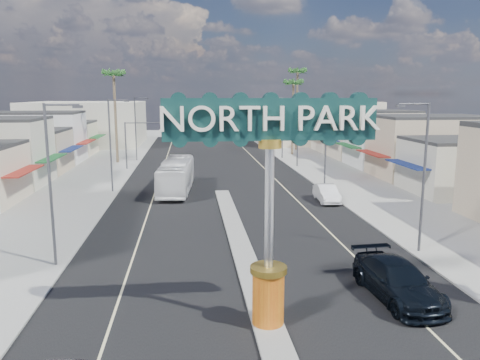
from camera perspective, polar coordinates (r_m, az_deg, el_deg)
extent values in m
plane|color=gray|center=(46.76, -2.32, -1.23)|extent=(160.00, 160.00, 0.00)
cube|color=black|center=(46.76, -2.32, -1.22)|extent=(20.00, 120.00, 0.01)
cube|color=gray|center=(31.29, -0.28, -7.00)|extent=(1.30, 30.00, 0.16)
cube|color=gray|center=(47.91, -19.28, -1.46)|extent=(8.00, 120.00, 0.12)
cube|color=gray|center=(49.68, 14.01, -0.77)|extent=(8.00, 120.00, 0.12)
cube|color=beige|center=(62.64, -25.75, 3.49)|extent=(12.00, 42.00, 6.00)
cube|color=#B7B29E|center=(64.97, 18.49, 4.21)|extent=(12.00, 42.00, 6.00)
cube|color=#B7B29E|center=(92.80, -18.11, 6.57)|extent=(20.00, 20.00, 8.00)
cube|color=beige|center=(94.26, 9.28, 7.00)|extent=(20.00, 20.00, 8.00)
cylinder|color=#D84010|center=(19.74, 3.45, -14.12)|extent=(1.30, 1.30, 2.20)
cylinder|color=gold|center=(19.27, 3.49, -10.80)|extent=(1.50, 1.50, 0.25)
cylinder|color=#B7B7BC|center=(18.50, 3.58, -3.49)|extent=(0.36, 0.36, 4.80)
cylinder|color=gold|center=(18.06, 3.67, 4.46)|extent=(0.90, 0.90, 0.35)
cube|color=#0F302E|center=(17.98, 3.71, 7.39)|extent=(8.20, 0.50, 1.60)
cylinder|color=#47474C|center=(60.56, -13.74, 4.03)|extent=(0.18, 0.18, 6.00)
cylinder|color=#47474C|center=(60.04, -11.48, 6.85)|extent=(5.00, 0.12, 0.12)
cube|color=black|center=(59.93, -9.55, 6.42)|extent=(0.32, 0.32, 1.00)
sphere|color=red|center=(59.72, -9.57, 6.72)|extent=(0.22, 0.22, 0.22)
cylinder|color=#47474C|center=(61.67, 7.02, 4.36)|extent=(0.18, 0.18, 6.00)
cylinder|color=#47474C|center=(60.91, 4.78, 7.06)|extent=(5.00, 0.12, 0.12)
cube|color=black|center=(60.59, 2.90, 6.60)|extent=(0.32, 0.32, 1.00)
sphere|color=red|center=(60.39, 2.93, 6.89)|extent=(0.22, 0.22, 0.22)
cylinder|color=#47474C|center=(27.22, -22.13, -0.83)|extent=(0.16, 0.16, 9.00)
cylinder|color=#47474C|center=(26.53, -20.90, 8.56)|extent=(1.80, 0.10, 0.10)
cube|color=#47474C|center=(26.35, -19.19, 8.44)|extent=(0.50, 0.22, 0.15)
cylinder|color=#47474C|center=(46.57, -15.52, 3.96)|extent=(0.16, 0.16, 9.00)
cylinder|color=#47474C|center=(46.17, -14.67, 9.42)|extent=(1.80, 0.10, 0.10)
cube|color=#47474C|center=(46.06, -13.67, 9.34)|extent=(0.50, 0.22, 0.15)
cylinder|color=#47474C|center=(68.29, -12.61, 6.04)|extent=(0.16, 0.16, 9.00)
cylinder|color=#47474C|center=(68.01, -11.99, 9.76)|extent=(1.80, 0.10, 0.10)
cube|color=#47474C|center=(67.94, -11.31, 9.70)|extent=(0.50, 0.22, 0.15)
cylinder|color=#47474C|center=(29.53, 21.49, 0.05)|extent=(0.16, 0.16, 9.00)
cylinder|color=#47474C|center=(28.71, 20.47, 8.68)|extent=(1.80, 0.10, 0.10)
cube|color=#47474C|center=(28.36, 19.00, 8.55)|extent=(0.50, 0.22, 0.15)
cylinder|color=#47474C|center=(47.96, 10.41, 4.34)|extent=(0.16, 0.16, 9.00)
cylinder|color=#47474C|center=(47.45, 9.53, 9.63)|extent=(1.80, 0.10, 0.10)
cube|color=#47474C|center=(47.24, 8.58, 9.54)|extent=(0.50, 0.22, 0.15)
cylinder|color=#47474C|center=(69.24, 5.21, 6.30)|extent=(0.16, 0.16, 9.00)
cylinder|color=#47474C|center=(68.89, 4.53, 9.95)|extent=(1.80, 0.10, 0.10)
cube|color=#47474C|center=(68.75, 3.86, 9.88)|extent=(0.50, 0.22, 0.15)
cylinder|color=brown|center=(66.52, -14.92, 7.12)|extent=(0.36, 0.36, 12.00)
cylinder|color=brown|center=(73.58, 6.45, 7.30)|extent=(0.36, 0.36, 11.00)
cylinder|color=brown|center=(79.82, 6.93, 8.25)|extent=(0.36, 0.36, 13.00)
imported|color=black|center=(23.53, 18.63, -11.53)|extent=(2.91, 6.20, 1.75)
imported|color=white|center=(42.30, 10.52, -1.61)|extent=(1.79, 4.62, 1.50)
imported|color=white|center=(46.29, -7.77, 0.55)|extent=(3.54, 11.52, 3.16)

